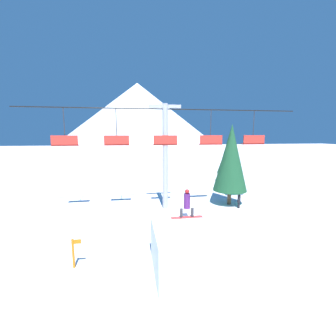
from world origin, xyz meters
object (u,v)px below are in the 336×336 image
snowboarder (187,204)px  trail_marker (74,253)px  distant_skier (239,200)px  pine_tree_near (231,158)px  snow_ramp (185,250)px

snowboarder → trail_marker: 5.44m
snowboarder → distant_skier: bearing=47.7°
snowboarder → distant_skier: 8.92m
trail_marker → distant_skier: size_ratio=1.09×
pine_tree_near → distant_skier: bearing=-72.1°
snow_ramp → snowboarder: bearing=73.9°
pine_tree_near → trail_marker: bearing=-144.7°
snow_ramp → distant_skier: 9.73m
snowboarder → distant_skier: snowboarder is taller
snow_ramp → pine_tree_near: bearing=55.8°
snow_ramp → snowboarder: size_ratio=2.23×
snow_ramp → pine_tree_near: 10.77m
snow_ramp → distant_skier: snow_ramp is taller
distant_skier → pine_tree_near: bearing=107.9°
snowboarder → pine_tree_near: (5.51, 7.49, 1.24)m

